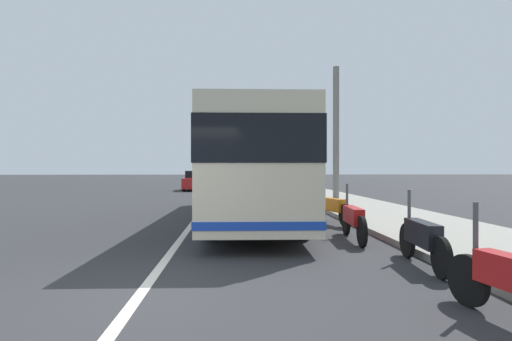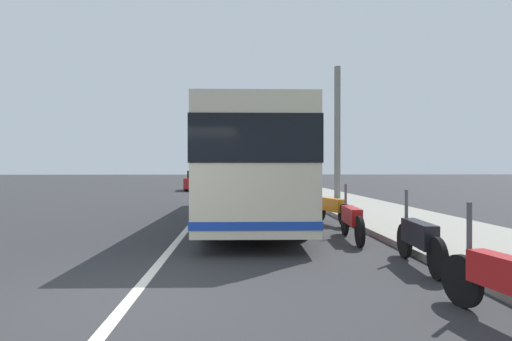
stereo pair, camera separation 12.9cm
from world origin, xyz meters
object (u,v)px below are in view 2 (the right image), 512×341
(motorcycle_by_tree, at_px, (351,219))
(car_far_distant, at_px, (199,181))
(utility_pole, at_px, (337,134))
(motorcycle_mid_row, at_px, (331,208))
(car_side_street, at_px, (243,178))
(motorcycle_angled, at_px, (419,239))
(coach_bus, at_px, (252,165))
(car_ahead_same_lane, at_px, (242,175))
(car_oncoming, at_px, (215,175))

(motorcycle_by_tree, height_order, car_far_distant, car_far_distant)
(motorcycle_by_tree, xyz_separation_m, utility_pole, (11.23, -2.54, 2.96))
(motorcycle_mid_row, relative_size, car_side_street, 0.45)
(car_far_distant, bearing_deg, motorcycle_angled, 14.13)
(car_far_distant, bearing_deg, coach_bus, 11.41)
(motorcycle_by_tree, bearing_deg, motorcycle_angled, -166.56)
(motorcycle_mid_row, distance_m, car_side_street, 29.92)
(motorcycle_mid_row, bearing_deg, utility_pole, -31.19)
(car_far_distant, bearing_deg, utility_pole, 37.01)
(motorcycle_angled, xyz_separation_m, car_far_distant, (24.65, 5.94, 0.22))
(motorcycle_mid_row, bearing_deg, motorcycle_by_tree, 160.30)
(coach_bus, relative_size, motorcycle_by_tree, 5.51)
(car_far_distant, bearing_deg, motorcycle_mid_row, 16.95)
(coach_bus, bearing_deg, car_side_street, 1.14)
(motorcycle_mid_row, relative_size, car_ahead_same_lane, 0.47)
(car_far_distant, xyz_separation_m, car_side_street, (10.40, -3.62, -0.01))
(car_ahead_same_lane, distance_m, utility_pole, 39.19)
(motorcycle_by_tree, distance_m, utility_pole, 11.88)
(car_far_distant, bearing_deg, car_side_street, 161.36)
(car_ahead_same_lane, relative_size, car_oncoming, 1.09)
(motorcycle_by_tree, xyz_separation_m, car_ahead_same_lane, (50.07, 1.84, 0.20))
(motorcycle_angled, xyz_separation_m, motorcycle_mid_row, (5.20, 0.23, 0.01))
(car_far_distant, distance_m, car_oncoming, 28.48)
(car_side_street, relative_size, car_oncoming, 1.15)
(motorcycle_by_tree, relative_size, utility_pole, 0.32)
(car_side_street, bearing_deg, utility_pole, -172.25)
(motorcycle_by_tree, bearing_deg, car_ahead_same_lane, 6.11)
(motorcycle_by_tree, relative_size, car_far_distant, 0.47)
(motorcycle_angled, relative_size, utility_pole, 0.30)
(car_oncoming, bearing_deg, motorcycle_angled, 7.00)
(coach_bus, xyz_separation_m, car_oncoming, (46.31, 3.76, -1.07))
(motorcycle_mid_row, height_order, car_far_distant, car_far_distant)
(car_ahead_same_lane, bearing_deg, motorcycle_mid_row, -173.88)
(utility_pole, bearing_deg, motorcycle_angled, 171.20)
(coach_bus, distance_m, motorcycle_mid_row, 3.09)
(car_ahead_same_lane, relative_size, utility_pole, 0.66)
(coach_bus, distance_m, car_oncoming, 46.48)
(motorcycle_mid_row, bearing_deg, car_oncoming, -8.54)
(car_far_distant, height_order, utility_pole, utility_pole)
(coach_bus, bearing_deg, car_oncoming, 6.20)
(motorcycle_angled, xyz_separation_m, car_side_street, (35.05, 2.32, 0.21))
(coach_bus, bearing_deg, utility_pole, -32.41)
(car_side_street, bearing_deg, car_oncoming, 8.37)
(car_far_distant, xyz_separation_m, utility_pole, (-10.93, -8.07, 2.75))
(motorcycle_angled, relative_size, car_side_street, 0.43)
(car_ahead_same_lane, bearing_deg, utility_pole, -169.90)
(car_side_street, height_order, car_ahead_same_lane, car_side_street)
(car_side_street, height_order, car_oncoming, car_oncoming)
(motorcycle_angled, height_order, car_oncoming, car_oncoming)
(motorcycle_angled, relative_size, car_ahead_same_lane, 0.46)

